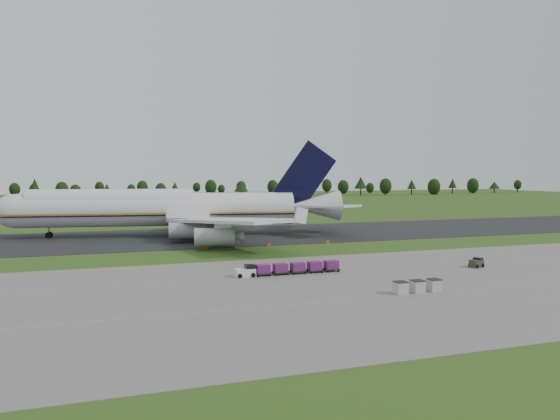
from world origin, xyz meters
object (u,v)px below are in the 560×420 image
object	(u,v)px
aircraft	(166,208)
utility_cart	(476,264)
uld_row	(418,286)
edge_markers	(269,245)
baggage_train	(287,268)

from	to	relation	value
aircraft	utility_cart	distance (m)	71.69
uld_row	edge_markers	size ratio (longest dim) A/B	0.24
uld_row	utility_cart	bearing A→B (deg)	33.74
baggage_train	edge_markers	distance (m)	30.65
aircraft	edge_markers	size ratio (longest dim) A/B	3.08
uld_row	edge_markers	distance (m)	46.80
aircraft	utility_cart	bearing A→B (deg)	-55.26
edge_markers	aircraft	bearing A→B (deg)	125.07
uld_row	edge_markers	bearing A→B (deg)	95.54
baggage_train	utility_cart	xyz separation A→B (m)	(30.14, -4.10, -0.28)
utility_cart	edge_markers	world-z (taller)	utility_cart
baggage_train	edge_markers	bearing A→B (deg)	77.23
uld_row	edge_markers	xyz separation A→B (m)	(-4.52, 46.58, -0.56)
utility_cart	edge_markers	bearing A→B (deg)	124.51
edge_markers	utility_cart	bearing A→B (deg)	-55.49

